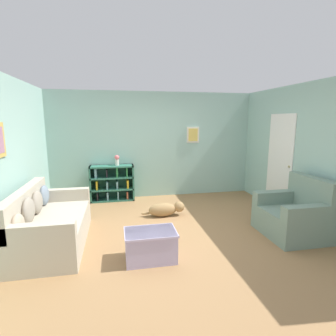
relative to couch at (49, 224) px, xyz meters
The scene contains 10 objects.
ground_plane 2.02m from the couch, ahead, with size 14.00×14.00×0.00m, color #997047.
wall_back 3.26m from the couch, 50.26° to the left, with size 5.60×0.13×2.60m.
wall_left 1.13m from the couch, 166.05° to the left, with size 0.13×5.00×2.60m.
wall_right 4.64m from the couch, ahead, with size 0.16×5.00×2.60m.
couch is the anchor object (origin of this frame).
bookshelf 2.37m from the couch, 66.66° to the left, with size 1.03×0.34×0.86m.
recliner_chair 3.99m from the couch, ahead, with size 0.89×1.02×0.99m.
coffee_table 1.66m from the couch, 26.70° to the right, with size 0.71×0.47×0.42m.
dog 2.19m from the couch, 23.25° to the left, with size 0.88×0.25×0.29m.
vase 2.49m from the couch, 63.60° to the left, with size 0.11×0.11×0.25m.
Camera 1 is at (-0.92, -4.24, 1.92)m, focal length 28.00 mm.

